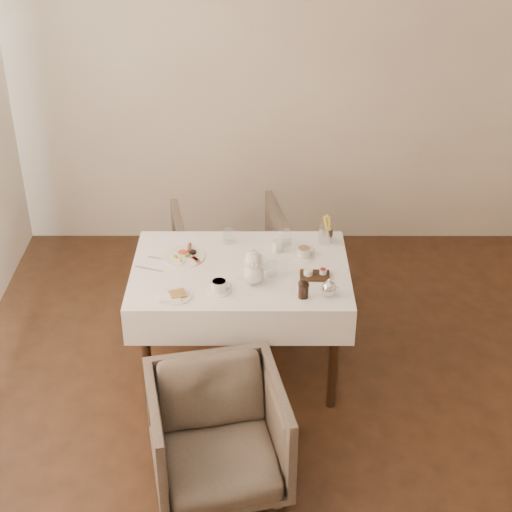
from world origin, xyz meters
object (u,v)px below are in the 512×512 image
object	(u,v)px
armchair_far	(230,258)
armchair_near	(218,435)
table	(240,285)
teapot_centre	(252,258)
breakfast_plate	(184,256)

from	to	relation	value
armchair_far	armchair_near	bearing A→B (deg)	78.29
table	armchair_far	distance (m)	0.84
armchair_far	teapot_centre	xyz separation A→B (m)	(0.16, -0.76, 0.47)
table	armchair_near	distance (m)	0.98
breakfast_plate	teapot_centre	world-z (taller)	teapot_centre
armchair_near	breakfast_plate	distance (m)	1.17
table	teapot_centre	bearing A→B (deg)	15.73
table	armchair_far	world-z (taller)	table
table	armchair_far	size ratio (longest dim) A/B	1.68
table	armchair_near	size ratio (longest dim) A/B	1.84
armchair_far	table	bearing A→B (deg)	85.19
armchair_far	teapot_centre	size ratio (longest dim) A/B	5.13
armchair_far	breakfast_plate	size ratio (longest dim) A/B	2.99
armchair_far	teapot_centre	bearing A→B (deg)	90.60
armchair_far	breakfast_plate	world-z (taller)	breakfast_plate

